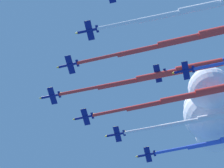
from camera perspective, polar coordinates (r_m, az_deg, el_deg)
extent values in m
cylinder|color=navy|center=(189.14, -8.29, -1.63)|extent=(2.50, 9.07, 1.14)
cone|color=yellow|center=(190.40, -9.74, -1.91)|extent=(1.27, 1.45, 1.08)
cylinder|color=black|center=(188.07, -6.91, -1.37)|extent=(0.93, 0.72, 0.85)
ellipsoid|color=black|center=(190.03, -8.84, -1.68)|extent=(1.06, 2.00, 0.70)
cube|color=navy|center=(188.97, -8.14, -1.61)|extent=(8.72, 3.96, 0.41)
cube|color=yellow|center=(187.56, -8.44, -0.56)|extent=(1.05, 2.38, 0.12)
cube|color=yellow|center=(190.57, -7.83, -2.62)|extent=(1.05, 2.38, 0.12)
cube|color=navy|center=(188.28, -7.19, -1.42)|extent=(3.33, 1.58, 0.20)
cube|color=yellow|center=(189.13, -7.16, -1.30)|extent=(0.40, 1.41, 1.90)
cylinder|color=red|center=(186.34, -4.22, -0.85)|extent=(4.54, 20.20, 1.45)
cylinder|color=red|center=(184.34, 1.10, 0.09)|extent=(5.25, 20.31, 2.17)
cylinder|color=red|center=(183.73, 6.45, 1.24)|extent=(5.96, 20.42, 2.89)
cylinder|color=red|center=(184.78, 11.79, 2.38)|extent=(6.68, 20.54, 3.61)
cylinder|color=navy|center=(180.38, -5.90, 2.60)|extent=(2.72, 9.07, 1.18)
cone|color=yellow|center=(181.41, -7.43, 2.26)|extent=(1.33, 1.47, 1.12)
cylinder|color=black|center=(179.53, -4.44, 2.92)|extent=(0.98, 0.74, 0.89)
ellipsoid|color=black|center=(181.20, -6.48, 2.51)|extent=(1.13, 2.01, 0.74)
cube|color=navy|center=(180.23, -5.74, 2.63)|extent=(8.73, 4.11, 0.78)
cube|color=yellow|center=(179.21, -6.06, 3.77)|extent=(1.09, 2.39, 0.15)
cube|color=yellow|center=(181.45, -5.41, 1.52)|extent=(1.09, 2.39, 0.15)
cube|color=navy|center=(179.70, -4.74, 2.86)|extent=(3.34, 1.64, 0.34)
cube|color=yellow|center=(180.59, -4.71, 2.96)|extent=(0.50, 1.42, 1.90)
cylinder|color=red|center=(178.26, -1.63, 3.55)|extent=(4.97, 20.15, 1.50)
cylinder|color=red|center=(177.19, 3.93, 4.65)|extent=(5.71, 20.28, 2.25)
cylinder|color=red|center=(177.64, 9.48, 5.93)|extent=(6.45, 20.41, 3.01)
cylinder|color=red|center=(179.80, 14.97, 7.14)|extent=(7.19, 20.54, 3.76)
cylinder|color=navy|center=(191.66, -3.79, -4.53)|extent=(2.69, 9.07, 1.17)
cone|color=yellow|center=(192.63, -5.25, -4.81)|extent=(1.32, 1.47, 1.11)
cylinder|color=black|center=(190.86, -2.41, -4.26)|extent=(0.97, 0.74, 0.88)
ellipsoid|color=black|center=(192.44, -4.35, -4.58)|extent=(1.12, 2.01, 0.73)
cube|color=navy|center=(191.52, -3.64, -4.51)|extent=(8.73, 4.09, 0.71)
cube|color=yellow|center=(189.99, -3.92, -3.48)|extent=(1.09, 2.39, 0.15)
cube|color=yellow|center=(193.23, -3.35, -5.49)|extent=(1.09, 2.39, 0.15)
cube|color=navy|center=(191.02, -2.69, -4.31)|extent=(3.34, 1.63, 0.32)
cube|color=yellow|center=(191.87, -2.68, -4.19)|extent=(0.48, 1.42, 1.90)
cylinder|color=red|center=(189.77, -0.01, -3.78)|extent=(4.55, 18.10, 1.49)
cylinder|color=red|center=(188.77, 4.67, -2.91)|extent=(5.29, 18.23, 2.24)
cylinder|color=red|center=(188.78, 9.34, -1.82)|extent=(6.02, 18.35, 2.98)
cylinder|color=red|center=(190.08, 13.96, -0.72)|extent=(6.76, 18.48, 3.73)
cylinder|color=navy|center=(173.45, -3.26, 7.26)|extent=(2.52, 9.07, 1.15)
cone|color=yellow|center=(174.15, -4.88, 6.92)|extent=(1.28, 1.45, 1.09)
cylinder|color=black|center=(172.93, -1.72, 7.59)|extent=(0.95, 0.73, 0.86)
ellipsoid|color=black|center=(174.15, -3.89, 7.17)|extent=(1.07, 2.00, 0.72)
cube|color=navy|center=(173.34, -3.08, 7.30)|extent=(8.71, 3.96, 0.54)
cube|color=yellow|center=(172.46, -3.38, 8.50)|extent=(1.05, 2.38, 0.13)
cube|color=yellow|center=(174.44, -2.79, 6.12)|extent=(1.05, 2.38, 0.13)
cube|color=navy|center=(173.03, -2.03, 7.52)|extent=(3.33, 1.58, 0.25)
cube|color=yellow|center=(173.94, -2.02, 7.61)|extent=(0.42, 1.42, 1.90)
cylinder|color=white|center=(172.32, 1.14, 8.17)|extent=(4.44, 19.39, 1.46)
cylinder|color=white|center=(172.46, 6.73, 9.14)|extent=(5.16, 19.51, 2.20)
cylinder|color=white|center=(174.06, 12.26, 10.25)|extent=(5.88, 19.62, 2.93)
cylinder|color=navy|center=(198.11, 0.58, -6.87)|extent=(2.51, 9.07, 1.14)
cone|color=yellow|center=(198.70, -0.86, -7.12)|extent=(1.27, 1.45, 1.09)
cylinder|color=black|center=(197.67, 1.94, -6.62)|extent=(0.94, 0.72, 0.86)
ellipsoid|color=black|center=(198.73, 0.02, -6.90)|extent=(1.07, 2.00, 0.71)
cube|color=navy|center=(198.01, 0.73, -6.85)|extent=(8.71, 3.96, 0.47)
cube|color=yellow|center=(196.17, 0.50, -5.89)|extent=(1.05, 2.38, 0.13)
cube|color=yellow|center=(200.02, 0.96, -7.77)|extent=(1.05, 2.38, 0.13)
cube|color=navy|center=(197.75, 1.66, -6.67)|extent=(3.33, 1.58, 0.23)
cube|color=yellow|center=(198.57, 1.65, -6.53)|extent=(0.41, 1.41, 1.90)
cylinder|color=white|center=(197.15, 4.51, -6.15)|extent=(4.50, 19.93, 1.45)
cylinder|color=white|center=(197.46, 9.49, -5.26)|extent=(5.22, 20.04, 2.18)
cylinder|color=white|center=(198.92, 14.39, -4.17)|extent=(5.93, 20.16, 2.91)
cube|color=yellow|center=(169.62, 0.13, 11.11)|extent=(1.10, 2.39, 0.14)
cylinder|color=navy|center=(203.07, 4.76, -9.58)|extent=(2.69, 9.07, 1.19)
cone|color=yellow|center=(203.39, 3.35, -9.85)|extent=(1.33, 1.47, 1.13)
cylinder|color=black|center=(202.88, 6.09, -9.31)|extent=(0.98, 0.74, 0.89)
ellipsoid|color=black|center=(203.58, 4.20, -9.62)|extent=(1.12, 2.01, 0.74)
cube|color=navy|center=(203.00, 4.91, -9.55)|extent=(8.72, 4.08, 0.83)
cube|color=yellow|center=(201.10, 4.70, -8.63)|extent=(1.08, 2.39, 0.16)
cube|color=yellow|center=(205.07, 5.12, -10.44)|extent=(1.08, 2.39, 0.16)
cube|color=navy|center=(202.91, 5.82, -9.37)|extent=(3.34, 1.62, 0.36)
cube|color=yellow|center=(203.72, 5.80, -9.23)|extent=(0.51, 1.43, 1.90)
cylinder|color=blue|center=(202.82, 8.37, -8.84)|extent=(4.54, 18.02, 1.51)
cylinder|color=blue|center=(203.77, 12.74, -7.98)|extent=(5.28, 18.15, 2.27)
cylinder|color=navy|center=(184.27, 6.07, 1.40)|extent=(2.69, 9.07, 1.18)
cone|color=yellow|center=(184.30, 4.53, 1.08)|extent=(1.32, 1.47, 1.12)
cylinder|color=black|center=(184.38, 7.51, 1.70)|extent=(0.97, 0.74, 0.88)
ellipsoid|color=black|center=(184.70, 5.45, 1.33)|extent=(1.12, 2.01, 0.73)
cube|color=navy|center=(184.23, 6.23, 1.43)|extent=(8.73, 4.09, 0.74)
cube|color=yellow|center=(182.94, 6.01, 2.54)|extent=(1.09, 2.39, 0.15)
cube|color=yellow|center=(185.73, 6.45, 0.35)|extent=(1.09, 2.39, 0.15)
cube|color=navy|center=(184.34, 7.22, 1.64)|extent=(3.34, 1.63, 0.33)
cube|color=yellow|center=(185.23, 7.19, 1.74)|extent=(0.49, 1.42, 1.90)
cylinder|color=blue|center=(184.85, 10.05, 2.23)|extent=(4.64, 18.53, 1.50)
cylinder|color=blue|center=(186.94, 14.90, 3.13)|extent=(5.38, 18.65, 2.24)
cylinder|color=navy|center=(182.31, 9.84, 1.78)|extent=(2.57, 9.07, 1.17)
cone|color=yellow|center=(181.97, 8.29, 1.48)|extent=(1.30, 1.46, 1.11)
cylinder|color=black|center=(182.75, 11.30, 2.07)|extent=(0.96, 0.73, 0.88)
ellipsoid|color=black|center=(182.59, 9.21, 1.72)|extent=(1.09, 2.00, 0.73)
cube|color=navy|center=(182.31, 10.01, 1.81)|extent=(8.71, 3.99, 0.67)
cube|color=yellow|center=(180.97, 9.83, 2.93)|extent=(1.06, 2.38, 0.14)
cube|color=yellow|center=(183.85, 10.18, 0.72)|extent=(1.06, 2.38, 0.14)
cube|color=navy|center=(182.65, 11.00, 2.01)|extent=(3.33, 1.59, 0.30)
cube|color=yellow|center=(183.53, 10.96, 2.11)|extent=(0.46, 1.42, 1.90)
cylinder|color=blue|center=(183.79, 13.78, 2.54)|extent=(4.32, 18.06, 1.49)
sphere|color=white|center=(217.37, 13.39, -4.06)|extent=(28.42, 28.42, 28.42)
sphere|color=white|center=(207.97, 13.21, -0.63)|extent=(21.32, 21.32, 21.32)
sphere|color=white|center=(226.23, 13.71, -6.53)|extent=(19.90, 19.90, 19.90)
sphere|color=white|center=(222.55, 11.72, -3.02)|extent=(15.63, 15.63, 15.63)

